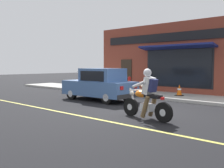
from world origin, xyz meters
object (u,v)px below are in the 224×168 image
Objects in this scene: fire_hydrant at (129,84)px; car_hatchback at (100,85)px; motorcycle_with_rider at (147,98)px; traffic_cone at (179,90)px.

car_hatchback is at bearing -165.00° from fire_hydrant.
motorcycle_with_rider is 2.29× the size of fire_hydrant.
car_hatchback reaches higher than fire_hydrant.
car_hatchback is (2.18, 4.28, 0.09)m from motorcycle_with_rider.
fire_hydrant is at bearing 42.43° from motorcycle_with_rider.
motorcycle_with_rider is at bearing -116.99° from car_hatchback.
motorcycle_with_rider reaches higher than fire_hydrant.
traffic_cone is at bearing -37.92° from car_hatchback.
fire_hydrant reaches higher than traffic_cone.
motorcycle_with_rider is at bearing -137.57° from fire_hydrant.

